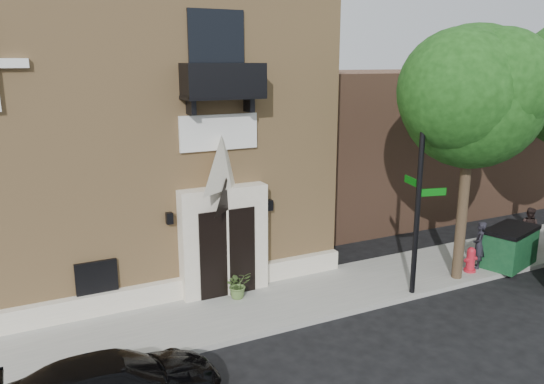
# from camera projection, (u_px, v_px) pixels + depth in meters

# --- Properties ---
(ground) EXTENTS (120.00, 120.00, 0.00)m
(ground) POSITION_uv_depth(u_px,v_px,m) (299.00, 329.00, 13.94)
(ground) COLOR black
(ground) RESTS_ON ground
(sidewalk) EXTENTS (42.00, 3.00, 0.15)m
(sidewalk) POSITION_uv_depth(u_px,v_px,m) (304.00, 297.00, 15.66)
(sidewalk) COLOR gray
(sidewalk) RESTS_ON ground
(church) EXTENTS (12.20, 11.01, 9.30)m
(church) POSITION_uv_depth(u_px,v_px,m) (114.00, 126.00, 18.46)
(church) COLOR tan
(church) RESTS_ON ground
(neighbour_building) EXTENTS (18.00, 8.00, 6.40)m
(neighbour_building) POSITION_uv_depth(u_px,v_px,m) (423.00, 137.00, 26.18)
(neighbour_building) COLOR brown
(neighbour_building) RESTS_ON ground
(street_tree_left) EXTENTS (4.97, 4.38, 7.77)m
(street_tree_left) POSITION_uv_depth(u_px,v_px,m) (476.00, 96.00, 15.43)
(street_tree_left) COLOR #38281C
(street_tree_left) RESTS_ON sidewalk
(street_sign) EXTENTS (0.92, 1.06, 5.90)m
(street_sign) POSITION_uv_depth(u_px,v_px,m) (419.00, 195.00, 15.10)
(street_sign) COLOR black
(street_sign) RESTS_ON sidewalk
(fire_hydrant) EXTENTS (0.48, 0.38, 0.84)m
(fire_hydrant) POSITION_uv_depth(u_px,v_px,m) (471.00, 260.00, 17.25)
(fire_hydrant) COLOR #B61B2A
(fire_hydrant) RESTS_ON sidewalk
(dumpster) EXTENTS (2.26, 1.68, 1.32)m
(dumpster) POSITION_uv_depth(u_px,v_px,m) (510.00, 246.00, 17.75)
(dumpster) COLOR #103C20
(dumpster) RESTS_ON sidewalk
(planter) EXTENTS (0.73, 0.64, 0.81)m
(planter) POSITION_uv_depth(u_px,v_px,m) (238.00, 284.00, 15.35)
(planter) COLOR #547237
(planter) RESTS_ON sidewalk
(pedestrian_near) EXTENTS (0.69, 0.67, 1.59)m
(pedestrian_near) POSITION_uv_depth(u_px,v_px,m) (479.00, 245.00, 17.48)
(pedestrian_near) COLOR black
(pedestrian_near) RESTS_ON sidewalk
(pedestrian_far) EXTENTS (0.78, 0.88, 1.52)m
(pedestrian_far) POSITION_uv_depth(u_px,v_px,m) (528.00, 227.00, 19.46)
(pedestrian_far) COLOR black
(pedestrian_far) RESTS_ON sidewalk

